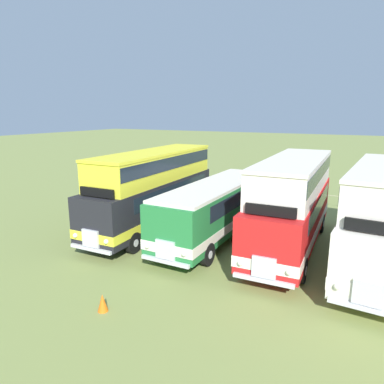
{
  "coord_description": "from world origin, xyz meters",
  "views": [
    {
      "loc": [
        -2.41,
        -16.57,
        6.63
      ],
      "look_at": [
        -11.33,
        0.31,
        2.29
      ],
      "focal_mm": 32.76,
      "sensor_mm": 36.0,
      "label": 1
    }
  ],
  "objects_px": {
    "bus_first_in_row": "(154,186)",
    "bus_third_in_row": "(292,200)",
    "bus_fourth_in_row": "(382,214)",
    "cone_near_end": "(103,303)",
    "bus_second_in_row": "(217,206)"
  },
  "relations": [
    {
      "from": "bus_third_in_row",
      "to": "cone_near_end",
      "type": "xyz_separation_m",
      "value": [
        -4.32,
        -8.83,
        -2.16
      ]
    },
    {
      "from": "bus_first_in_row",
      "to": "bus_second_in_row",
      "type": "relative_size",
      "value": 1.03
    },
    {
      "from": "bus_second_in_row",
      "to": "bus_third_in_row",
      "type": "relative_size",
      "value": 1.0
    },
    {
      "from": "bus_first_in_row",
      "to": "bus_third_in_row",
      "type": "bearing_deg",
      "value": 3.92
    },
    {
      "from": "bus_second_in_row",
      "to": "bus_third_in_row",
      "type": "bearing_deg",
      "value": 4.38
    },
    {
      "from": "bus_fourth_in_row",
      "to": "cone_near_end",
      "type": "xyz_separation_m",
      "value": [
        -8.21,
        -8.21,
        -2.16
      ]
    },
    {
      "from": "bus_second_in_row",
      "to": "cone_near_end",
      "type": "distance_m",
      "value": 8.66
    },
    {
      "from": "bus_second_in_row",
      "to": "bus_third_in_row",
      "type": "height_order",
      "value": "bus_third_in_row"
    },
    {
      "from": "bus_second_in_row",
      "to": "cone_near_end",
      "type": "height_order",
      "value": "bus_second_in_row"
    },
    {
      "from": "bus_third_in_row",
      "to": "bus_second_in_row",
      "type": "bearing_deg",
      "value": -175.62
    },
    {
      "from": "bus_first_in_row",
      "to": "bus_fourth_in_row",
      "type": "distance_m",
      "value": 11.63
    },
    {
      "from": "bus_first_in_row",
      "to": "bus_third_in_row",
      "type": "xyz_separation_m",
      "value": [
        7.74,
        0.53,
        -0.0
      ]
    },
    {
      "from": "bus_first_in_row",
      "to": "cone_near_end",
      "type": "distance_m",
      "value": 9.23
    },
    {
      "from": "bus_first_in_row",
      "to": "bus_fourth_in_row",
      "type": "bearing_deg",
      "value": -0.44
    },
    {
      "from": "bus_second_in_row",
      "to": "cone_near_end",
      "type": "relative_size",
      "value": 16.82
    }
  ]
}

